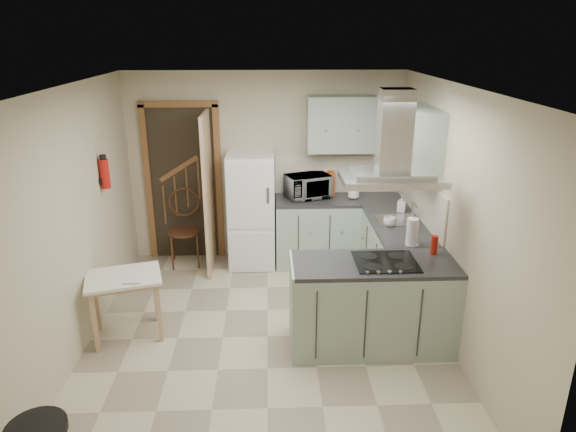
{
  "coord_description": "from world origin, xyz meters",
  "views": [
    {
      "loc": [
        0.04,
        -4.54,
        2.94
      ],
      "look_at": [
        0.23,
        0.45,
        1.15
      ],
      "focal_mm": 32.0,
      "sensor_mm": 36.0,
      "label": 1
    }
  ],
  "objects_px": {
    "extractor_hood": "(391,178)",
    "bentwood_chair": "(184,232)",
    "fridge": "(251,210)",
    "peninsula": "(372,305)",
    "microwave": "(308,186)",
    "drop_leaf_table": "(127,306)"
  },
  "relations": [
    {
      "from": "bentwood_chair",
      "to": "drop_leaf_table",
      "type": "bearing_deg",
      "value": -108.92
    },
    {
      "from": "extractor_hood",
      "to": "bentwood_chair",
      "type": "distance_m",
      "value": 3.23
    },
    {
      "from": "fridge",
      "to": "drop_leaf_table",
      "type": "relative_size",
      "value": 2.09
    },
    {
      "from": "peninsula",
      "to": "drop_leaf_table",
      "type": "relative_size",
      "value": 2.16
    },
    {
      "from": "peninsula",
      "to": "fridge",
      "type": "bearing_deg",
      "value": 121.74
    },
    {
      "from": "extractor_hood",
      "to": "drop_leaf_table",
      "type": "xyz_separation_m",
      "value": [
        -2.55,
        0.26,
        -1.38
      ]
    },
    {
      "from": "microwave",
      "to": "extractor_hood",
      "type": "bearing_deg",
      "value": -94.47
    },
    {
      "from": "peninsula",
      "to": "microwave",
      "type": "xyz_separation_m",
      "value": [
        -0.48,
        2.04,
        0.6
      ]
    },
    {
      "from": "fridge",
      "to": "extractor_hood",
      "type": "bearing_deg",
      "value": -56.21
    },
    {
      "from": "fridge",
      "to": "peninsula",
      "type": "relative_size",
      "value": 0.97
    },
    {
      "from": "extractor_hood",
      "to": "bentwood_chair",
      "type": "bearing_deg",
      "value": 138.25
    },
    {
      "from": "fridge",
      "to": "peninsula",
      "type": "height_order",
      "value": "fridge"
    },
    {
      "from": "bentwood_chair",
      "to": "peninsula",
      "type": "bearing_deg",
      "value": -51.23
    },
    {
      "from": "extractor_hood",
      "to": "bentwood_chair",
      "type": "xyz_separation_m",
      "value": [
        -2.22,
        1.98,
        -1.26
      ]
    },
    {
      "from": "drop_leaf_table",
      "to": "extractor_hood",
      "type": "bearing_deg",
      "value": -21.46
    },
    {
      "from": "peninsula",
      "to": "drop_leaf_table",
      "type": "bearing_deg",
      "value": 173.83
    },
    {
      "from": "extractor_hood",
      "to": "drop_leaf_table",
      "type": "relative_size",
      "value": 1.25
    },
    {
      "from": "fridge",
      "to": "extractor_hood",
      "type": "xyz_separation_m",
      "value": [
        1.32,
        -1.98,
        0.97
      ]
    },
    {
      "from": "bentwood_chair",
      "to": "microwave",
      "type": "bearing_deg",
      "value": -6.08
    },
    {
      "from": "fridge",
      "to": "microwave",
      "type": "xyz_separation_m",
      "value": [
        0.74,
        0.06,
        0.3
      ]
    },
    {
      "from": "bentwood_chair",
      "to": "fridge",
      "type": "bearing_deg",
      "value": -8.25
    },
    {
      "from": "fridge",
      "to": "extractor_hood",
      "type": "distance_m",
      "value": 2.57
    }
  ]
}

